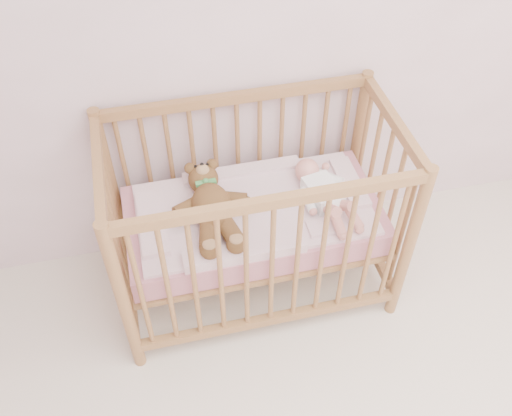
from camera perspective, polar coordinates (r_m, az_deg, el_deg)
name	(u,v)px	position (r m, az deg, el deg)	size (l,w,h in m)	color
wall_back	(325,4)	(2.65, 6.92, 19.64)	(4.00, 0.02, 2.70)	white
crib	(254,218)	(2.76, -0.24, -0.99)	(1.36, 0.76, 1.00)	#9F7143
mattress	(254,220)	(2.77, -0.24, -1.20)	(1.22, 0.62, 0.13)	#D1828D
blanket	(254,209)	(2.71, -0.24, -0.13)	(1.10, 0.58, 0.06)	pink
baby	(323,190)	(2.72, 6.73, 1.84)	(0.26, 0.53, 0.13)	white
teddy_bear	(212,207)	(2.61, -4.43, 0.11)	(0.41, 0.58, 0.16)	brown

